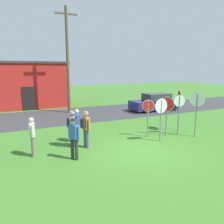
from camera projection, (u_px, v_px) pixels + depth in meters
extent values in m
plane|color=#3D7528|center=(139.00, 152.00, 10.14)|extent=(80.00, 80.00, 0.00)
cube|color=#38383A|center=(78.00, 115.00, 18.35)|extent=(60.00, 6.40, 0.01)
cube|color=#B2231E|center=(25.00, 85.00, 22.29)|extent=(7.42, 5.44, 4.12)
cube|color=#383333|center=(23.00, 63.00, 21.88)|extent=(7.62, 5.64, 0.20)
cube|color=black|center=(29.00, 99.00, 20.06)|extent=(1.10, 0.08, 2.10)
cylinder|color=brown|center=(68.00, 61.00, 18.43)|extent=(0.24, 0.24, 8.51)
cube|color=brown|center=(66.00, 14.00, 17.74)|extent=(1.80, 0.12, 0.12)
cube|color=navy|center=(154.00, 104.00, 20.12)|extent=(4.33, 1.88, 0.76)
cube|color=#2D333D|center=(157.00, 97.00, 20.10)|extent=(2.26, 1.57, 0.60)
cylinder|color=black|center=(147.00, 110.00, 18.82)|extent=(0.64, 0.23, 0.64)
cylinder|color=black|center=(136.00, 106.00, 20.42)|extent=(0.64, 0.23, 0.64)
cylinder|color=black|center=(172.00, 107.00, 19.91)|extent=(0.64, 0.23, 0.64)
cylinder|color=black|center=(160.00, 104.00, 21.51)|extent=(0.64, 0.23, 0.64)
cylinder|color=slate|center=(167.00, 117.00, 12.49)|extent=(0.15, 0.13, 2.10)
cylinder|color=white|center=(167.00, 104.00, 12.36)|extent=(0.47, 0.68, 0.79)
cylinder|color=red|center=(167.00, 104.00, 12.35)|extent=(0.44, 0.63, 0.73)
cylinder|color=slate|center=(179.00, 111.00, 13.38)|extent=(0.18, 0.14, 2.39)
cylinder|color=white|center=(180.00, 97.00, 13.22)|extent=(0.45, 0.79, 0.87)
cylinder|color=red|center=(179.00, 97.00, 13.22)|extent=(0.42, 0.73, 0.80)
cylinder|color=slate|center=(179.00, 115.00, 12.69)|extent=(0.09, 0.09, 2.18)
cylinder|color=white|center=(179.00, 101.00, 12.53)|extent=(0.63, 0.19, 0.65)
cylinder|color=red|center=(179.00, 101.00, 12.54)|extent=(0.58, 0.18, 0.60)
cylinder|color=slate|center=(196.00, 115.00, 12.20)|extent=(0.10, 0.10, 2.38)
cylinder|color=white|center=(197.00, 100.00, 12.03)|extent=(0.46, 0.63, 0.77)
cylinder|color=red|center=(197.00, 100.00, 12.04)|extent=(0.43, 0.59, 0.72)
cylinder|color=slate|center=(161.00, 121.00, 11.44)|extent=(0.07, 0.07, 2.16)
cylinder|color=white|center=(161.00, 106.00, 11.29)|extent=(0.74, 0.04, 0.74)
cylinder|color=red|center=(161.00, 106.00, 11.30)|extent=(0.69, 0.04, 0.69)
cylinder|color=slate|center=(148.00, 119.00, 12.25)|extent=(0.10, 0.11, 1.99)
cylinder|color=white|center=(148.00, 106.00, 12.12)|extent=(0.58, 0.33, 0.65)
cylinder|color=red|center=(148.00, 106.00, 12.11)|extent=(0.54, 0.31, 0.61)
cylinder|color=#4C5670|center=(73.00, 137.00, 10.85)|extent=(0.14, 0.14, 0.88)
cylinder|color=#4C5670|center=(72.00, 139.00, 10.64)|extent=(0.14, 0.14, 0.88)
cube|color=#9E7AB2|center=(72.00, 123.00, 10.61)|extent=(0.33, 0.41, 0.58)
cylinder|color=#9E7AB2|center=(72.00, 122.00, 10.85)|extent=(0.09, 0.09, 0.52)
cylinder|color=#9E7AB2|center=(72.00, 125.00, 10.38)|extent=(0.09, 0.09, 0.52)
sphere|color=#9E7051|center=(72.00, 114.00, 10.53)|extent=(0.21, 0.21, 0.21)
cylinder|color=gray|center=(72.00, 113.00, 10.52)|extent=(0.32, 0.31, 0.02)
cylinder|color=gray|center=(72.00, 112.00, 10.51)|extent=(0.19, 0.19, 0.09)
cube|color=#232328|center=(68.00, 123.00, 10.59)|extent=(0.22, 0.29, 0.40)
cylinder|color=#4C5670|center=(85.00, 138.00, 10.74)|extent=(0.14, 0.14, 0.88)
cylinder|color=#4C5670|center=(88.00, 139.00, 10.58)|extent=(0.14, 0.14, 0.88)
cube|color=#B27533|center=(86.00, 123.00, 10.52)|extent=(0.30, 0.40, 0.58)
cylinder|color=#B27533|center=(83.00, 123.00, 10.71)|extent=(0.09, 0.09, 0.52)
cylinder|color=#B27533|center=(89.00, 125.00, 10.35)|extent=(0.09, 0.09, 0.52)
sphere|color=tan|center=(86.00, 115.00, 10.44)|extent=(0.21, 0.21, 0.21)
cylinder|color=gray|center=(86.00, 113.00, 10.43)|extent=(0.32, 0.31, 0.02)
cylinder|color=gray|center=(86.00, 112.00, 10.42)|extent=(0.19, 0.19, 0.09)
cube|color=#232328|center=(83.00, 124.00, 10.41)|extent=(0.20, 0.29, 0.40)
cylinder|color=#7A6B56|center=(33.00, 145.00, 9.70)|extent=(0.14, 0.14, 0.88)
cylinder|color=#7A6B56|center=(33.00, 147.00, 9.50)|extent=(0.14, 0.14, 0.88)
cube|color=beige|center=(32.00, 130.00, 9.46)|extent=(0.23, 0.37, 0.58)
cylinder|color=beige|center=(31.00, 129.00, 9.68)|extent=(0.09, 0.09, 0.52)
cylinder|color=beige|center=(32.00, 131.00, 9.25)|extent=(0.09, 0.09, 0.52)
sphere|color=beige|center=(31.00, 120.00, 9.38)|extent=(0.21, 0.21, 0.21)
cylinder|color=#4C5670|center=(77.00, 133.00, 11.57)|extent=(0.14, 0.14, 0.88)
cylinder|color=#4C5670|center=(78.00, 134.00, 11.35)|extent=(0.14, 0.14, 0.88)
cube|color=#3860B7|center=(77.00, 119.00, 11.32)|extent=(0.31, 0.41, 0.58)
cylinder|color=#3860B7|center=(77.00, 119.00, 11.56)|extent=(0.09, 0.09, 0.52)
cylinder|color=#3860B7|center=(77.00, 121.00, 11.09)|extent=(0.09, 0.09, 0.52)
sphere|color=beige|center=(77.00, 111.00, 11.24)|extent=(0.21, 0.21, 0.21)
cylinder|color=#2D2D33|center=(72.00, 149.00, 9.30)|extent=(0.14, 0.14, 0.88)
cylinder|color=#2D2D33|center=(76.00, 150.00, 9.19)|extent=(0.14, 0.14, 0.88)
cube|color=#3860B7|center=(74.00, 132.00, 9.10)|extent=(0.38, 0.42, 0.58)
cylinder|color=#3860B7|center=(69.00, 132.00, 9.23)|extent=(0.09, 0.09, 0.52)
cylinder|color=#3860B7|center=(78.00, 133.00, 8.99)|extent=(0.09, 0.09, 0.52)
sphere|color=beige|center=(73.00, 122.00, 9.02)|extent=(0.21, 0.21, 0.21)
cylinder|color=#333338|center=(73.00, 121.00, 9.01)|extent=(0.32, 0.31, 0.02)
cylinder|color=#333338|center=(73.00, 119.00, 9.00)|extent=(0.19, 0.19, 0.09)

